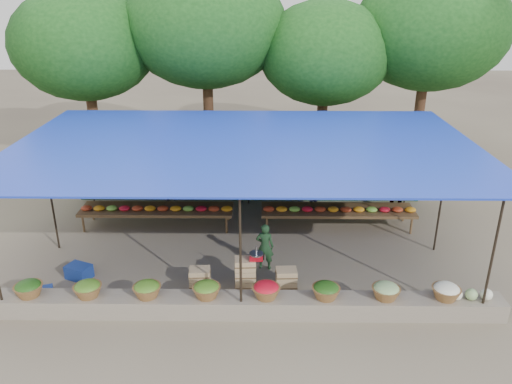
{
  "coord_description": "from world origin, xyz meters",
  "views": [
    {
      "loc": [
        0.4,
        -11.26,
        6.19
      ],
      "look_at": [
        0.26,
        0.2,
        1.49
      ],
      "focal_mm": 35.0,
      "sensor_mm": 36.0,
      "label": 1
    }
  ],
  "objects_px": {
    "weighing_scale": "(256,256)",
    "crate_counter": "(244,277)",
    "blue_crate_back": "(79,272)",
    "vendor_seated": "(265,246)",
    "blue_crate_front": "(39,298)"
  },
  "relations": [
    {
      "from": "weighing_scale",
      "to": "blue_crate_front",
      "type": "distance_m",
      "value": 4.64
    },
    {
      "from": "crate_counter",
      "to": "blue_crate_front",
      "type": "bearing_deg",
      "value": -171.55
    },
    {
      "from": "blue_crate_front",
      "to": "weighing_scale",
      "type": "bearing_deg",
      "value": -13.79
    },
    {
      "from": "blue_crate_back",
      "to": "weighing_scale",
      "type": "bearing_deg",
      "value": 17.31
    },
    {
      "from": "weighing_scale",
      "to": "crate_counter",
      "type": "bearing_deg",
      "value": 180.0
    },
    {
      "from": "weighing_scale",
      "to": "vendor_seated",
      "type": "bearing_deg",
      "value": 78.32
    },
    {
      "from": "weighing_scale",
      "to": "blue_crate_back",
      "type": "bearing_deg",
      "value": 174.02
    },
    {
      "from": "blue_crate_front",
      "to": "blue_crate_back",
      "type": "relative_size",
      "value": 1.06
    },
    {
      "from": "vendor_seated",
      "to": "blue_crate_back",
      "type": "relative_size",
      "value": 2.15
    },
    {
      "from": "vendor_seated",
      "to": "blue_crate_back",
      "type": "height_order",
      "value": "vendor_seated"
    },
    {
      "from": "crate_counter",
      "to": "weighing_scale",
      "type": "xyz_separation_m",
      "value": [
        0.27,
        -0.0,
        0.54
      ]
    },
    {
      "from": "vendor_seated",
      "to": "weighing_scale",
      "type": "bearing_deg",
      "value": 87.46
    },
    {
      "from": "vendor_seated",
      "to": "blue_crate_front",
      "type": "height_order",
      "value": "vendor_seated"
    },
    {
      "from": "weighing_scale",
      "to": "blue_crate_front",
      "type": "height_order",
      "value": "weighing_scale"
    },
    {
      "from": "weighing_scale",
      "to": "blue_crate_back",
      "type": "xyz_separation_m",
      "value": [
        -4.07,
        0.43,
        -0.69
      ]
    }
  ]
}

